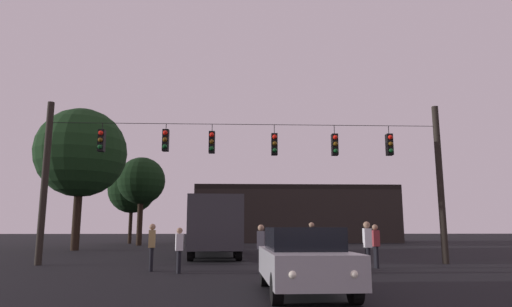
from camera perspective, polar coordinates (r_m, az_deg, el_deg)
ground_plane at (r=28.90m, az=-1.72°, el=-12.74°), size 168.00×168.00×0.00m
overhead_signal_span at (r=18.70m, az=-1.26°, el=-1.83°), size 17.27×0.44×6.90m
city_bus at (r=24.73m, az=-5.49°, el=-8.88°), size 3.19×11.14×3.00m
car_near_right at (r=10.49m, az=6.24°, el=-13.59°), size 1.89×4.37×1.52m
car_far_left at (r=34.72m, az=-7.09°, el=-10.85°), size 2.23×4.47×1.52m
pedestrian_crossing_left at (r=17.52m, az=15.46°, el=-11.32°), size 0.24×0.36×1.64m
pedestrian_crossing_center at (r=16.12m, az=-13.55°, el=-11.53°), size 0.30×0.40×1.65m
pedestrian_crossing_right at (r=15.06m, az=0.66°, el=-12.03°), size 0.29×0.39×1.62m
pedestrian_near_bus at (r=15.51m, az=14.45°, el=-11.41°), size 0.27×0.38×1.72m
pedestrian_trailing at (r=19.12m, az=7.36°, el=-11.22°), size 0.26×0.37×1.75m
pedestrian_far_side at (r=15.20m, az=-10.08°, el=-12.11°), size 0.31×0.40×1.52m
corner_building at (r=47.83m, az=5.05°, el=-8.01°), size 21.00×8.16×5.85m
tree_left_silhouette at (r=32.74m, az=-22.01°, el=0.07°), size 6.21×6.21×9.82m
tree_behind_building at (r=44.66m, az=-15.99°, el=-4.59°), size 4.63×4.63×7.56m
tree_right_far at (r=39.77m, az=-14.83°, el=-3.54°), size 4.15×4.15×7.71m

